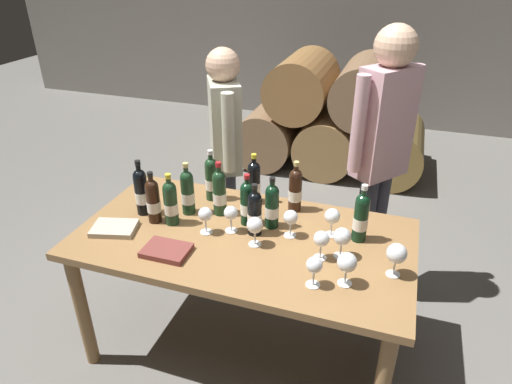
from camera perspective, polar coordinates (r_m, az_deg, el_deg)
ground_plane at (r=2.81m, az=-1.37°, el=-18.44°), size 14.00×14.00×0.00m
cellar_back_wall at (r=6.07m, az=13.10°, el=21.66°), size 10.00×0.24×2.80m
barrel_stack at (r=4.71m, az=9.50°, el=9.07°), size 1.86×0.90×1.15m
dining_table at (r=2.37m, az=-1.56°, el=-7.33°), size 1.70×0.90×0.76m
wine_bottle_0 at (r=2.47m, az=-8.62°, el=0.03°), size 0.07×0.07×0.30m
wine_bottle_1 at (r=2.60m, az=-5.64°, el=1.73°), size 0.07×0.07×0.31m
wine_bottle_2 at (r=2.43m, az=-12.84°, el=-1.03°), size 0.07×0.07×0.29m
wine_bottle_3 at (r=2.39m, az=-10.72°, el=-1.30°), size 0.07×0.07×0.29m
wine_bottle_4 at (r=2.33m, az=2.02°, el=-1.72°), size 0.07×0.07×0.29m
wine_bottle_5 at (r=2.27m, az=-0.17°, el=-2.60°), size 0.07×0.07×0.28m
wine_bottle_6 at (r=2.44m, az=-4.63°, el=-0.00°), size 0.07×0.07×0.31m
wine_bottle_7 at (r=2.52m, az=-14.25°, el=0.11°), size 0.07×0.07×0.32m
wine_bottle_8 at (r=2.35m, az=-1.12°, el=-1.34°), size 0.07×0.07×0.29m
wine_bottle_9 at (r=2.48m, az=4.97°, el=0.33°), size 0.07×0.07×0.29m
wine_bottle_10 at (r=2.27m, az=13.09°, el=-3.07°), size 0.07×0.07×0.31m
wine_bottle_11 at (r=2.55m, az=-0.26°, el=1.30°), size 0.07×0.07×0.30m
wine_glass_0 at (r=2.30m, az=-6.41°, el=-2.93°), size 0.07×0.07×0.15m
wine_glass_1 at (r=2.26m, az=4.39°, el=-3.32°), size 0.07×0.07×0.15m
wine_glass_2 at (r=2.09m, az=17.31°, el=-7.48°), size 0.09×0.09×0.16m
wine_glass_3 at (r=2.12m, az=8.24°, el=-5.97°), size 0.07×0.07×0.15m
wine_glass_4 at (r=1.98m, az=11.40°, el=-8.78°), size 0.09×0.09×0.16m
wine_glass_5 at (r=2.19m, az=-0.15°, el=-4.30°), size 0.08×0.08×0.16m
wine_glass_6 at (r=2.14m, az=10.80°, el=-5.61°), size 0.08×0.08×0.16m
wine_glass_7 at (r=2.30m, az=-3.20°, el=-2.78°), size 0.07×0.07×0.15m
wine_glass_8 at (r=1.96m, az=7.37°, el=-9.25°), size 0.07×0.07×0.15m
wine_glass_9 at (r=2.29m, az=9.59°, el=-3.12°), size 0.08×0.08×0.15m
tasting_notebook at (r=2.46m, az=-17.44°, el=-4.39°), size 0.25×0.21×0.03m
leather_ledger at (r=2.23m, az=-11.22°, el=-7.25°), size 0.22×0.16×0.03m
sommelier_presenting at (r=2.74m, az=15.58°, el=5.79°), size 0.34×0.41×1.72m
taster_seated_left at (r=2.96m, az=-3.86°, el=5.91°), size 0.31×0.45×1.54m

